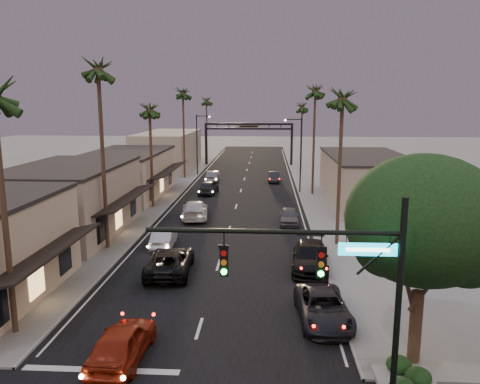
# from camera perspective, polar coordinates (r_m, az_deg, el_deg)

# --- Properties ---
(ground) EXTENTS (200.00, 200.00, 0.00)m
(ground) POSITION_cam_1_polar(r_m,az_deg,el_deg) (52.04, -0.26, -1.06)
(ground) COLOR slate
(ground) RESTS_ON ground
(road) EXTENTS (14.00, 120.00, 0.02)m
(road) POSITION_cam_1_polar(r_m,az_deg,el_deg) (56.93, 0.05, -0.02)
(road) COLOR black
(road) RESTS_ON ground
(sidewalk_left) EXTENTS (5.00, 92.00, 0.12)m
(sidewalk_left) POSITION_cam_1_polar(r_m,az_deg,el_deg) (64.97, -7.99, 1.29)
(sidewalk_left) COLOR slate
(sidewalk_left) RESTS_ON ground
(sidewalk_right) EXTENTS (5.00, 92.00, 0.12)m
(sidewalk_right) POSITION_cam_1_polar(r_m,az_deg,el_deg) (64.03, 8.93, 1.12)
(sidewalk_right) COLOR slate
(sidewalk_right) RESTS_ON ground
(storefront_mid) EXTENTS (8.00, 14.00, 5.50)m
(storefront_mid) POSITION_cam_1_polar(r_m,az_deg,el_deg) (41.01, -20.01, -1.06)
(storefront_mid) COLOR gray
(storefront_mid) RESTS_ON ground
(storefront_far) EXTENTS (8.00, 16.00, 5.00)m
(storefront_far) POSITION_cam_1_polar(r_m,az_deg,el_deg) (55.85, -13.57, 2.06)
(storefront_far) COLOR tan
(storefront_far) RESTS_ON ground
(storefront_dist) EXTENTS (8.00, 20.00, 6.00)m
(storefront_dist) POSITION_cam_1_polar(r_m,az_deg,el_deg) (77.91, -8.72, 5.03)
(storefront_dist) COLOR gray
(storefront_dist) RESTS_ON ground
(building_right) EXTENTS (8.00, 18.00, 5.00)m
(building_right) POSITION_cam_1_polar(r_m,az_deg,el_deg) (52.60, 15.14, 1.46)
(building_right) COLOR gray
(building_right) RESTS_ON ground
(traffic_signal) EXTENTS (8.51, 0.22, 7.80)m
(traffic_signal) POSITION_cam_1_polar(r_m,az_deg,el_deg) (16.06, 12.24, -10.10)
(traffic_signal) COLOR black
(traffic_signal) RESTS_ON ground
(corner_tree) EXTENTS (6.20, 6.20, 8.80)m
(corner_tree) POSITION_cam_1_polar(r_m,az_deg,el_deg) (19.90, 21.68, -3.82)
(corner_tree) COLOR #38281C
(corner_tree) RESTS_ON ground
(arch) EXTENTS (15.20, 0.40, 7.27)m
(arch) POSITION_cam_1_polar(r_m,az_deg,el_deg) (81.04, 1.07, 7.17)
(arch) COLOR black
(arch) RESTS_ON ground
(streetlight_right) EXTENTS (2.13, 0.30, 9.00)m
(streetlight_right) POSITION_cam_1_polar(r_m,az_deg,el_deg) (56.20, 7.14, 5.24)
(streetlight_right) COLOR black
(streetlight_right) RESTS_ON ground
(streetlight_left) EXTENTS (2.13, 0.30, 9.00)m
(streetlight_left) POSITION_cam_1_polar(r_m,az_deg,el_deg) (69.76, -5.05, 6.36)
(streetlight_left) COLOR black
(streetlight_left) RESTS_ON ground
(palm_lb) EXTENTS (3.20, 3.20, 15.20)m
(palm_lb) POSITION_cam_1_polar(r_m,az_deg,el_deg) (34.96, -16.97, 14.72)
(palm_lb) COLOR #38281C
(palm_lb) RESTS_ON ground
(palm_lc) EXTENTS (3.20, 3.20, 12.20)m
(palm_lc) POSITION_cam_1_polar(r_m,az_deg,el_deg) (48.27, -10.99, 10.33)
(palm_lc) COLOR #38281C
(palm_lc) RESTS_ON ground
(palm_ld) EXTENTS (3.20, 3.20, 14.20)m
(palm_ld) POSITION_cam_1_polar(r_m,az_deg,el_deg) (66.88, -6.99, 12.21)
(palm_ld) COLOR #38281C
(palm_ld) RESTS_ON ground
(palm_ra) EXTENTS (3.20, 3.20, 13.20)m
(palm_ra) POSITION_cam_1_polar(r_m,az_deg,el_deg) (35.24, 12.42, 11.73)
(palm_ra) COLOR #38281C
(palm_ra) RESTS_ON ground
(palm_rb) EXTENTS (3.20, 3.20, 14.20)m
(palm_rb) POSITION_cam_1_polar(r_m,az_deg,el_deg) (55.10, 9.17, 12.46)
(palm_rb) COLOR #38281C
(palm_rb) RESTS_ON ground
(palm_rc) EXTENTS (3.20, 3.20, 12.20)m
(palm_rc) POSITION_cam_1_polar(r_m,az_deg,el_deg) (75.01, 7.59, 10.56)
(palm_rc) COLOR #38281C
(palm_rc) RESTS_ON ground
(palm_far) EXTENTS (3.20, 3.20, 13.20)m
(palm_far) POSITION_cam_1_polar(r_m,az_deg,el_deg) (89.55, -4.13, 11.28)
(palm_far) COLOR #38281C
(palm_far) RESTS_ON ground
(oncoming_red) EXTENTS (2.10, 4.86, 1.63)m
(oncoming_red) POSITION_cam_1_polar(r_m,az_deg,el_deg) (21.28, -14.16, -17.34)
(oncoming_red) COLOR maroon
(oncoming_red) RESTS_ON ground
(oncoming_pickup) EXTENTS (2.98, 5.92, 1.61)m
(oncoming_pickup) POSITION_cam_1_polar(r_m,az_deg,el_deg) (30.47, -8.52, -8.33)
(oncoming_pickup) COLOR black
(oncoming_pickup) RESTS_ON ground
(oncoming_silver) EXTENTS (1.80, 4.45, 1.44)m
(oncoming_silver) POSITION_cam_1_polar(r_m,az_deg,el_deg) (35.95, -9.25, -5.50)
(oncoming_silver) COLOR #AEAFB4
(oncoming_silver) RESTS_ON ground
(oncoming_white) EXTENTS (3.02, 6.00, 1.67)m
(oncoming_white) POSITION_cam_1_polar(r_m,az_deg,el_deg) (44.18, -5.52, -2.16)
(oncoming_white) COLOR #B8B8B8
(oncoming_white) RESTS_ON ground
(oncoming_dgrey) EXTENTS (2.32, 4.95, 1.64)m
(oncoming_dgrey) POSITION_cam_1_polar(r_m,az_deg,el_deg) (55.83, -3.87, 0.59)
(oncoming_dgrey) COLOR black
(oncoming_dgrey) RESTS_ON ground
(oncoming_grey_far) EXTENTS (1.73, 4.52, 1.47)m
(oncoming_grey_far) POSITION_cam_1_polar(r_m,az_deg,el_deg) (64.57, -3.34, 1.92)
(oncoming_grey_far) COLOR #525157
(oncoming_grey_far) RESTS_ON ground
(curbside_near) EXTENTS (2.76, 5.43, 1.47)m
(curbside_near) POSITION_cam_1_polar(r_m,az_deg,el_deg) (24.28, 10.09, -13.69)
(curbside_near) COLOR black
(curbside_near) RESTS_ON ground
(curbside_black) EXTENTS (2.82, 5.90, 1.66)m
(curbside_black) POSITION_cam_1_polar(r_m,az_deg,el_deg) (31.19, 8.56, -7.82)
(curbside_black) COLOR black
(curbside_black) RESTS_ON ground
(curbside_grey) EXTENTS (1.79, 4.23, 1.43)m
(curbside_grey) POSITION_cam_1_polar(r_m,az_deg,el_deg) (42.20, 6.01, -2.96)
(curbside_grey) COLOR #49494D
(curbside_grey) RESTS_ON ground
(curbside_far) EXTENTS (1.68, 4.31, 1.40)m
(curbside_far) POSITION_cam_1_polar(r_m,az_deg,el_deg) (64.22, 4.21, 1.83)
(curbside_far) COLOR black
(curbside_far) RESTS_ON ground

